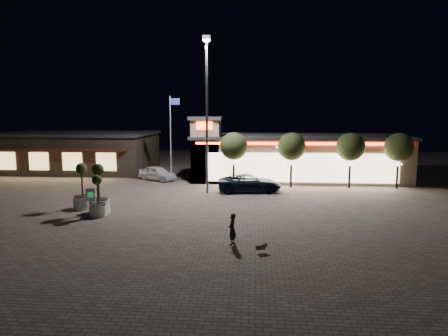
# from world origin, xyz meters

# --- Properties ---
(ground) EXTENTS (90.00, 90.00, 0.00)m
(ground) POSITION_xyz_m (0.00, 0.00, 0.00)
(ground) COLOR #6D6158
(ground) RESTS_ON ground
(retail_building) EXTENTS (20.40, 8.40, 6.10)m
(retail_building) POSITION_xyz_m (9.51, 15.82, 2.21)
(retail_building) COLOR gray
(retail_building) RESTS_ON ground
(restaurant_building) EXTENTS (16.40, 11.00, 4.30)m
(restaurant_building) POSITION_xyz_m (-14.00, 19.97, 2.16)
(restaurant_building) COLOR #382D23
(restaurant_building) RESTS_ON ground
(floodlight_pole) EXTENTS (0.60, 0.40, 12.38)m
(floodlight_pole) POSITION_xyz_m (2.00, 8.00, 7.02)
(floodlight_pole) COLOR gray
(floodlight_pole) RESTS_ON ground
(flagpole) EXTENTS (0.95, 0.10, 8.00)m
(flagpole) POSITION_xyz_m (-1.90, 13.00, 4.74)
(flagpole) COLOR white
(flagpole) RESTS_ON ground
(string_tree_a) EXTENTS (2.42, 2.42, 4.79)m
(string_tree_a) POSITION_xyz_m (4.00, 11.00, 3.56)
(string_tree_a) COLOR #332319
(string_tree_a) RESTS_ON ground
(string_tree_b) EXTENTS (2.42, 2.42, 4.79)m
(string_tree_b) POSITION_xyz_m (9.00, 11.00, 3.56)
(string_tree_b) COLOR #332319
(string_tree_b) RESTS_ON ground
(string_tree_c) EXTENTS (2.42, 2.42, 4.79)m
(string_tree_c) POSITION_xyz_m (14.00, 11.00, 3.56)
(string_tree_c) COLOR #332319
(string_tree_c) RESTS_ON ground
(string_tree_d) EXTENTS (2.42, 2.42, 4.79)m
(string_tree_d) POSITION_xyz_m (18.00, 11.00, 3.56)
(string_tree_d) COLOR #332319
(string_tree_d) RESTS_ON ground
(pickup_truck) EXTENTS (5.42, 2.91, 1.45)m
(pickup_truck) POSITION_xyz_m (5.43, 8.68, 0.72)
(pickup_truck) COLOR black
(pickup_truck) RESTS_ON ground
(white_sedan) EXTENTS (4.27, 3.50, 1.37)m
(white_sedan) POSITION_xyz_m (-3.51, 13.75, 0.69)
(white_sedan) COLOR white
(white_sedan) RESTS_ON ground
(pedestrian) EXTENTS (0.51, 0.65, 1.56)m
(pedestrian) POSITION_xyz_m (4.72, -4.76, 0.78)
(pedestrian) COLOR black
(pedestrian) RESTS_ON ground
(dog) EXTENTS (0.55, 0.36, 0.30)m
(dog) POSITION_xyz_m (6.18, -5.81, 0.30)
(dog) COLOR #59514C
(dog) RESTS_ON ground
(planter_left) EXTENTS (1.27, 1.27, 3.12)m
(planter_left) POSITION_xyz_m (-5.78, 1.98, 0.96)
(planter_left) COLOR beige
(planter_left) RESTS_ON ground
(planter_mid) EXTENTS (1.31, 1.31, 3.22)m
(planter_mid) POSITION_xyz_m (-4.21, 0.91, 0.99)
(planter_mid) COLOR beige
(planter_mid) RESTS_ON ground
(planter_right) EXTENTS (1.06, 1.06, 2.62)m
(planter_right) POSITION_xyz_m (-3.95, 0.07, 0.81)
(planter_right) COLOR beige
(planter_right) RESTS_ON ground
(valet_sign) EXTENTS (0.60, 0.10, 1.82)m
(valet_sign) POSITION_xyz_m (-4.28, -0.22, 1.27)
(valet_sign) COLOR gray
(valet_sign) RESTS_ON ground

